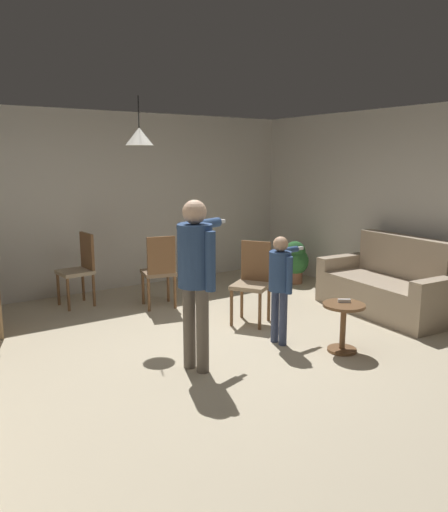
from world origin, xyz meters
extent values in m
plane|color=beige|center=(0.00, 0.00, 0.00)|extent=(7.68, 7.68, 0.00)
cube|color=beige|center=(0.00, 3.20, 1.35)|extent=(6.40, 0.10, 2.70)
cube|color=beige|center=(3.20, 0.00, 1.35)|extent=(0.10, 6.40, 2.70)
cube|color=tan|center=(2.54, -0.02, 0.23)|extent=(0.96, 1.50, 0.45)
cube|color=tan|center=(2.87, -0.05, 0.73)|extent=(0.31, 1.45, 0.55)
cube|color=tan|center=(2.48, -0.83, 0.32)|extent=(0.86, 0.24, 0.63)
cube|color=tan|center=(2.60, 0.78, 0.32)|extent=(0.86, 0.24, 0.63)
cylinder|color=brown|center=(2.93, 0.75, 0.03)|extent=(0.05, 0.05, 0.06)
cylinder|color=brown|center=(2.16, -0.80, 0.03)|extent=(0.05, 0.05, 0.06)
cylinder|color=brown|center=(2.28, 0.80, 0.03)|extent=(0.05, 0.05, 0.06)
cylinder|color=brown|center=(1.06, -0.67, 0.51)|extent=(0.44, 0.44, 0.03)
cylinder|color=brown|center=(1.06, -0.67, 0.24)|extent=(0.06, 0.06, 0.49)
cylinder|color=brown|center=(1.06, -0.67, 0.01)|extent=(0.31, 0.31, 0.03)
cylinder|color=#60564C|center=(-0.49, -0.14, 0.41)|extent=(0.12, 0.12, 0.83)
cylinder|color=#60564C|center=(-0.44, -0.30, 0.41)|extent=(0.12, 0.12, 0.83)
cylinder|color=navy|center=(-0.46, -0.22, 1.12)|extent=(0.33, 0.33, 0.59)
sphere|color=#D8AD8C|center=(-0.46, -0.22, 1.52)|extent=(0.22, 0.22, 0.22)
cylinder|color=navy|center=(-0.25, 0.04, 1.37)|extent=(0.56, 0.25, 0.10)
cube|color=white|center=(0.04, 0.13, 1.37)|extent=(0.13, 0.07, 0.04)
cylinder|color=navy|center=(-0.41, -0.40, 1.09)|extent=(0.10, 0.10, 0.55)
cylinder|color=#384260|center=(0.64, -0.06, 0.30)|extent=(0.09, 0.09, 0.60)
cylinder|color=#384260|center=(0.65, -0.19, 0.30)|extent=(0.09, 0.09, 0.60)
cylinder|color=navy|center=(0.65, -0.12, 0.82)|extent=(0.24, 0.24, 0.43)
sphere|color=tan|center=(0.65, -0.12, 1.11)|extent=(0.16, 0.16, 0.16)
cylinder|color=navy|center=(0.83, 0.03, 0.99)|extent=(0.41, 0.11, 0.07)
cube|color=white|center=(1.06, 0.05, 0.99)|extent=(0.13, 0.05, 0.04)
cylinder|color=navy|center=(0.66, -0.26, 0.79)|extent=(0.07, 0.07, 0.40)
cylinder|color=brown|center=(-0.56, 2.38, 0.23)|extent=(0.04, 0.04, 0.45)
cylinder|color=brown|center=(-0.59, 2.73, 0.23)|extent=(0.04, 0.04, 0.45)
cylinder|color=brown|center=(-0.92, 2.34, 0.23)|extent=(0.04, 0.04, 0.45)
cylinder|color=brown|center=(-0.95, 2.70, 0.23)|extent=(0.04, 0.04, 0.45)
cube|color=tan|center=(-0.76, 2.54, 0.47)|extent=(0.45, 0.45, 0.05)
cube|color=brown|center=(-0.57, 2.56, 0.75)|extent=(0.07, 0.38, 0.50)
cylinder|color=brown|center=(-0.03, 1.75, 0.23)|extent=(0.04, 0.04, 0.45)
cylinder|color=brown|center=(0.32, 1.67, 0.23)|extent=(0.04, 0.04, 0.45)
cylinder|color=brown|center=(0.05, 2.10, 0.23)|extent=(0.04, 0.04, 0.45)
cylinder|color=brown|center=(0.40, 2.02, 0.23)|extent=(0.04, 0.04, 0.45)
cube|color=#7F664C|center=(0.18, 1.88, 0.47)|extent=(0.50, 0.50, 0.05)
cube|color=brown|center=(0.14, 1.70, 0.75)|extent=(0.38, 0.12, 0.50)
cylinder|color=brown|center=(1.05, 0.55, 0.23)|extent=(0.04, 0.04, 0.45)
cylinder|color=brown|center=(0.84, 0.85, 0.23)|extent=(0.04, 0.04, 0.45)
cylinder|color=brown|center=(0.75, 0.35, 0.23)|extent=(0.04, 0.04, 0.45)
cylinder|color=brown|center=(0.55, 0.65, 0.23)|extent=(0.04, 0.04, 0.45)
cube|color=#997F60|center=(0.80, 0.60, 0.47)|extent=(0.58, 0.58, 0.05)
cube|color=brown|center=(0.95, 0.71, 0.75)|extent=(0.24, 0.34, 0.50)
cylinder|color=brown|center=(2.62, 1.84, 0.10)|extent=(0.26, 0.26, 0.21)
sphere|color=#2D6B33|center=(2.62, 1.84, 0.37)|extent=(0.45, 0.45, 0.45)
sphere|color=#2D6B33|center=(2.62, 1.84, 0.52)|extent=(0.34, 0.34, 0.34)
cube|color=white|center=(1.10, -0.64, 0.54)|extent=(0.13, 0.10, 0.04)
cone|color=silver|center=(-0.32, 1.25, 2.25)|extent=(0.32, 0.32, 0.20)
cylinder|color=black|center=(-0.32, 1.25, 2.52)|extent=(0.01, 0.01, 0.36)
camera|label=1|loc=(-2.75, -4.13, 2.00)|focal=35.02mm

